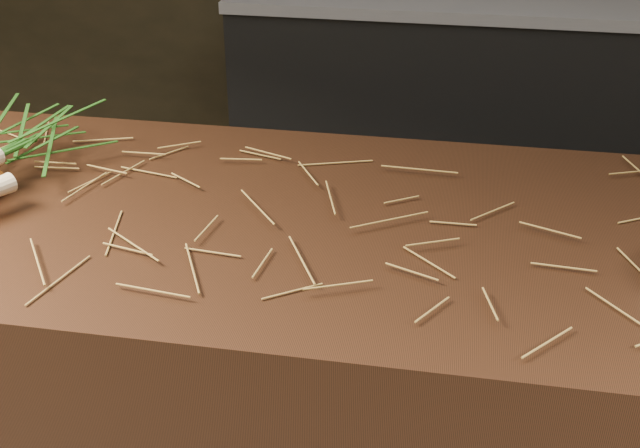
# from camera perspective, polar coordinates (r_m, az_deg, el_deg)

# --- Properties ---
(main_counter) EXTENTS (2.40, 0.70, 0.90)m
(main_counter) POSITION_cam_1_polar(r_m,az_deg,el_deg) (1.55, -0.96, -14.26)
(main_counter) COLOR black
(main_counter) RESTS_ON ground
(back_counter) EXTENTS (1.82, 0.62, 0.84)m
(back_counter) POSITION_cam_1_polar(r_m,az_deg,el_deg) (3.18, 10.99, 8.47)
(back_counter) COLOR black
(back_counter) RESTS_ON ground
(straw_bedding) EXTENTS (1.40, 0.60, 0.02)m
(straw_bedding) POSITION_cam_1_polar(r_m,az_deg,el_deg) (1.28, -1.13, 0.83)
(straw_bedding) COLOR olive
(straw_bedding) RESTS_ON main_counter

